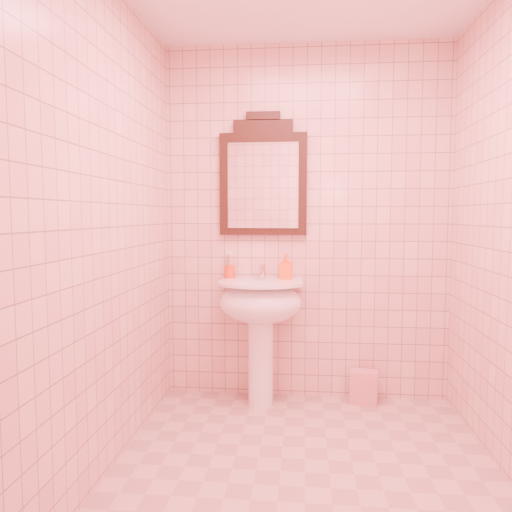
# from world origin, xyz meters

# --- Properties ---
(floor) EXTENTS (2.20, 2.20, 0.00)m
(floor) POSITION_xyz_m (0.00, 0.00, 0.00)
(floor) COLOR #C9A691
(floor) RESTS_ON ground
(back_wall) EXTENTS (2.00, 0.02, 2.50)m
(back_wall) POSITION_xyz_m (0.00, 1.10, 1.25)
(back_wall) COLOR beige
(back_wall) RESTS_ON floor
(pedestal_sink) EXTENTS (0.58, 0.58, 0.86)m
(pedestal_sink) POSITION_xyz_m (-0.30, 0.87, 0.66)
(pedestal_sink) COLOR white
(pedestal_sink) RESTS_ON floor
(faucet) EXTENTS (0.04, 0.16, 0.11)m
(faucet) POSITION_xyz_m (-0.30, 1.01, 0.92)
(faucet) COLOR white
(faucet) RESTS_ON pedestal_sink
(mirror) EXTENTS (0.62, 0.06, 0.86)m
(mirror) POSITION_xyz_m (-0.30, 1.07, 1.57)
(mirror) COLOR black
(mirror) RESTS_ON back_wall
(toothbrush_cup) EXTENTS (0.07, 0.07, 0.17)m
(toothbrush_cup) POSITION_xyz_m (-0.54, 1.04, 0.91)
(toothbrush_cup) COLOR red
(toothbrush_cup) RESTS_ON pedestal_sink
(soap_dispenser) EXTENTS (0.09, 0.09, 0.18)m
(soap_dispenser) POSITION_xyz_m (-0.14, 1.01, 0.95)
(soap_dispenser) COLOR #FF5A15
(soap_dispenser) RESTS_ON pedestal_sink
(towel) EXTENTS (0.21, 0.15, 0.23)m
(towel) POSITION_xyz_m (0.41, 0.99, 0.11)
(towel) COLOR #E29685
(towel) RESTS_ON floor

